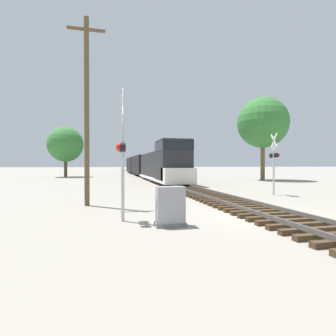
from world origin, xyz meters
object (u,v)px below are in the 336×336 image
at_px(relay_cabinet, 170,207).
at_px(tree_far_right, 263,123).
at_px(crossing_signal_near, 122,150).
at_px(tree_mid_background, 66,145).
at_px(utility_pole, 87,108).
at_px(freight_train, 144,165).
at_px(crossing_signal_far, 274,159).

height_order(relay_cabinet, tree_far_right, tree_far_right).
distance_m(crossing_signal_near, tree_mid_background, 36.24).
xyz_separation_m(utility_pole, tree_far_right, (20.40, 16.69, 2.59)).
distance_m(utility_pole, tree_far_right, 26.49).
relative_size(relay_cabinet, tree_far_right, 0.12).
bearing_deg(freight_train, tree_far_right, -45.58).
relative_size(tree_far_right, tree_mid_background, 1.32).
height_order(crossing_signal_near, tree_mid_background, tree_mid_background).
bearing_deg(utility_pole, crossing_signal_far, 8.85).
bearing_deg(utility_pole, tree_mid_background, 100.10).
height_order(utility_pole, tree_mid_background, utility_pole).
relative_size(crossing_signal_far, tree_far_right, 0.38).
xyz_separation_m(utility_pole, tree_mid_background, (-5.61, 31.50, 0.47)).
distance_m(relay_cabinet, tree_mid_background, 37.82).
bearing_deg(freight_train, crossing_signal_near, -99.20).
bearing_deg(relay_cabinet, utility_pole, 120.49).
relative_size(relay_cabinet, utility_pole, 0.14).
bearing_deg(utility_pole, crossing_signal_near, -69.53).
distance_m(crossing_signal_near, tree_far_right, 28.41).
relative_size(relay_cabinet, tree_mid_background, 0.16).
bearing_deg(tree_mid_background, freight_train, -5.23).
relative_size(freight_train, utility_pole, 5.09).
xyz_separation_m(tree_far_right, tree_mid_background, (-26.02, 14.81, -2.12)).
distance_m(freight_train, relay_cabinet, 35.64).
xyz_separation_m(freight_train, tree_mid_background, (-12.63, 1.16, 3.36)).
bearing_deg(crossing_signal_far, tree_far_right, -19.28).
height_order(relay_cabinet, tree_mid_background, tree_mid_background).
distance_m(crossing_signal_near, crossing_signal_far, 11.65).
xyz_separation_m(crossing_signal_far, tree_far_right, (8.80, 14.89, 4.96)).
height_order(crossing_signal_near, tree_far_right, tree_far_right).
relative_size(freight_train, crossing_signal_near, 10.18).
bearing_deg(freight_train, tree_mid_background, 174.77).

